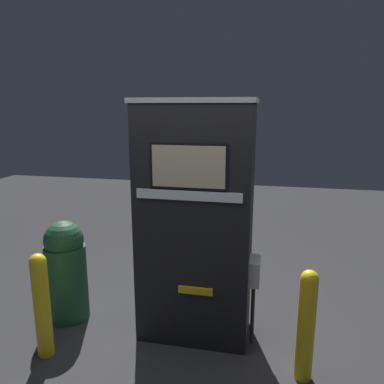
% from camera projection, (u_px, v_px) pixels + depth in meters
% --- Properties ---
extents(ground_plane, '(14.00, 14.00, 0.00)m').
position_uv_depth(ground_plane, '(189.00, 348.00, 3.22)').
color(ground_plane, '#2D2D30').
extents(gas_pump, '(1.06, 0.53, 2.09)m').
position_uv_depth(gas_pump, '(195.00, 223.00, 3.22)').
color(gas_pump, black).
rests_on(gas_pump, ground_plane).
extents(safety_bollard, '(0.13, 0.13, 0.88)m').
position_uv_depth(safety_bollard, '(306.00, 323.00, 2.77)').
color(safety_bollard, yellow).
rests_on(safety_bollard, ground_plane).
extents(trash_bin, '(0.39, 0.39, 0.99)m').
position_uv_depth(trash_bin, '(66.00, 270.00, 3.58)').
color(trash_bin, '#1E4C2D').
rests_on(trash_bin, ground_plane).
extents(safety_bollard_far, '(0.13, 0.13, 0.90)m').
position_uv_depth(safety_bollard_far, '(42.00, 303.00, 3.04)').
color(safety_bollard_far, yellow).
rests_on(safety_bollard_far, ground_plane).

